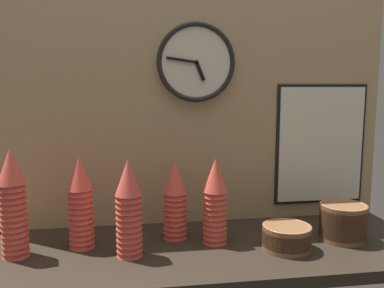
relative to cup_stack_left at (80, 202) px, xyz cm
name	(u,v)px	position (x,y,z in cm)	size (l,w,h in cm)	color
ground_plane	(200,251)	(40.42, -4.48, -18.09)	(160.00, 56.00, 4.00)	black
wall_tiled_back	(189,92)	(40.42, 22.02, 36.41)	(160.00, 3.00, 105.00)	tan
cup_stack_left	(80,202)	(0.00, 0.00, 0.00)	(8.62, 8.62, 32.18)	#DB4C3D
cup_stack_center_left	(129,208)	(16.24, -9.62, 0.00)	(8.62, 8.62, 32.18)	#DB4C3D
cup_stack_far_left	(13,203)	(-20.44, -4.05, 1.86)	(8.62, 8.62, 35.90)	#DB4C3D
cup_stack_center_right	(215,201)	(46.12, -2.82, -0.93)	(8.62, 8.62, 30.32)	#DB4C3D
cup_stack_center	(175,200)	(32.73, 3.97, -1.86)	(8.62, 8.62, 28.47)	#DB4C3D
bowl_stack_right	(287,236)	(69.03, -12.15, -11.65)	(16.48, 16.48, 8.40)	brown
bowl_stack_far_right	(343,221)	(92.32, -6.76, -9.28)	(16.48, 16.48, 13.15)	brown
wall_clock	(196,62)	(42.82, 18.98, 47.95)	(30.57, 2.70, 30.57)	beige
menu_board	(321,145)	(95.74, 19.87, 14.70)	(38.79, 1.32, 49.94)	black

